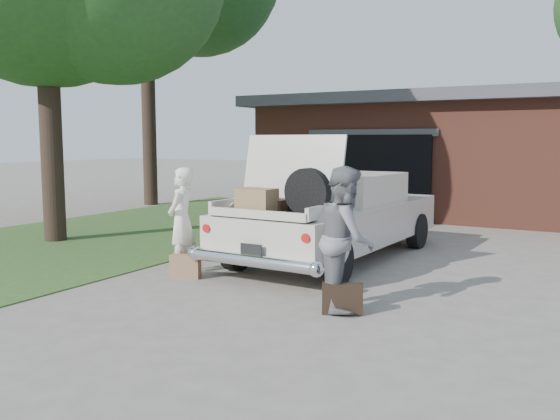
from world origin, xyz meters
The scene contains 8 objects.
ground centered at (0.00, 0.00, 0.00)m, with size 90.00×90.00×0.00m, color gray.
grass_strip centered at (-5.50, 3.00, 0.01)m, with size 6.00×16.00×0.02m, color #2D4C1E.
house centered at (0.98, 11.47, 1.67)m, with size 12.80×7.80×3.30m.
sedan centered at (-0.19, 2.87, 0.76)m, with size 2.22×5.27×2.14m.
woman_left centered at (-1.81, 0.69, 0.82)m, with size 0.60×0.39×1.64m, color white.
woman_right centered at (1.21, 0.09, 0.88)m, with size 0.85×0.66×1.76m, color slate.
suitcase_left centered at (-1.52, 0.41, 0.18)m, with size 0.46×0.15×0.35m, color #9A704E.
suitcase_right centered at (1.27, -0.14, 0.19)m, with size 0.48×0.15×0.37m, color black.
Camera 1 is at (4.00, -6.48, 2.06)m, focal length 38.00 mm.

